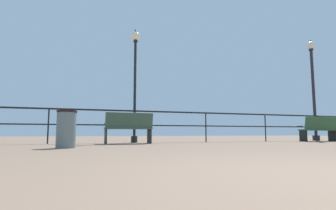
% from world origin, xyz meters
% --- Properties ---
extents(pier_railing, '(21.18, 0.05, 1.08)m').
position_xyz_m(pier_railing, '(0.00, 7.61, 0.81)').
color(pier_railing, black).
rests_on(pier_railing, ground_plane).
extents(bench_near_left, '(1.42, 0.63, 0.93)m').
position_xyz_m(bench_near_left, '(-0.34, 6.86, 0.52)').
color(bench_near_left, '#374E3D').
rests_on(bench_near_left, ground_plane).
extents(bench_near_right, '(1.53, 0.66, 0.96)m').
position_xyz_m(bench_near_right, '(7.26, 6.86, 0.53)').
color(bench_near_right, '#305632').
rests_on(bench_near_right, ground_plane).
extents(lamppost_center, '(0.32, 0.32, 4.01)m').
position_xyz_m(lamppost_center, '(0.04, 7.85, 2.53)').
color(lamppost_center, black).
rests_on(lamppost_center, ground_plane).
extents(lamppost_right, '(0.35, 0.35, 4.60)m').
position_xyz_m(lamppost_right, '(8.19, 7.85, 2.66)').
color(lamppost_right, '#271F28').
rests_on(lamppost_right, ground_plane).
extents(trash_bin, '(0.42, 0.42, 0.80)m').
position_xyz_m(trash_bin, '(-2.05, 5.00, 0.40)').
color(trash_bin, slate).
rests_on(trash_bin, ground_plane).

